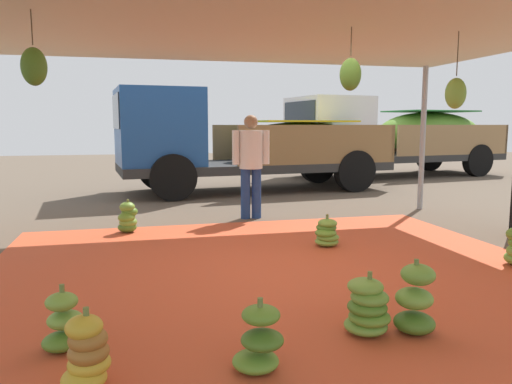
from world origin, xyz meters
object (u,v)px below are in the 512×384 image
Objects in this scene: banana_bunch_0 at (87,354)px; banana_bunch_6 at (367,309)px; banana_bunch_8 at (63,323)px; cargo_truck_main at (243,142)px; banana_bunch_1 at (128,218)px; banana_bunch_2 at (415,302)px; cargo_truck_far at (392,136)px; banana_bunch_7 at (259,342)px; banana_bunch_3 at (327,233)px; worker_0 at (251,159)px.

banana_bunch_6 is (2.01, 0.33, -0.01)m from banana_bunch_0.
banana_bunch_8 is 8.77m from cargo_truck_main.
banana_bunch_2 reaches higher than banana_bunch_1.
banana_bunch_2 is 0.08× the size of cargo_truck_far.
banana_bunch_8 is (-0.22, 0.60, -0.02)m from banana_bunch_0.
cargo_truck_far is (5.76, 10.89, 1.00)m from banana_bunch_2.
cargo_truck_main is 5.80m from cargo_truck_far.
cargo_truck_main is (3.07, 8.15, 0.98)m from banana_bunch_8.
banana_bunch_2 is 2.61m from banana_bunch_8.
banana_bunch_7 is 1.04× the size of banana_bunch_8.
banana_bunch_3 is 0.89× the size of banana_bunch_8.
banana_bunch_3 is 2.43m from worker_0.
banana_bunch_7 is 0.07× the size of cargo_truck_far.
banana_bunch_8 reaches higher than banana_bunch_3.
banana_bunch_8 is at bearing -110.62° from cargo_truck_main.
banana_bunch_0 is 0.87× the size of banana_bunch_2.
banana_bunch_2 is 1.39× the size of banana_bunch_3.
banana_bunch_2 is at bearing -117.88° from cargo_truck_far.
cargo_truck_main is at bearing 78.52° from banana_bunch_7.
banana_bunch_0 reaches higher than banana_bunch_1.
banana_bunch_6 is at bearing -66.55° from banana_bunch_1.
banana_bunch_3 is at bearing 82.20° from banana_bunch_2.
banana_bunch_3 is at bearing -90.99° from cargo_truck_main.
cargo_truck_far is (5.38, 8.13, 1.08)m from banana_bunch_3.
banana_bunch_2 is 1.23× the size of banana_bunch_8.
worker_0 is at bearing 66.87° from banana_bunch_0.
banana_bunch_6 is 0.07× the size of cargo_truck_main.
banana_bunch_6 is at bearing -92.68° from worker_0.
cargo_truck_main is (0.48, 8.49, 0.92)m from banana_bunch_2.
banana_bunch_7 is 13.28m from cargo_truck_far.
banana_bunch_0 is at bearing -132.28° from banana_bunch_3.
cargo_truck_far is at bearing 51.64° from banana_bunch_8.
banana_bunch_7 is 1.43m from banana_bunch_8.
banana_bunch_7 is (1.07, -0.04, -0.02)m from banana_bunch_0.
banana_bunch_0 reaches higher than banana_bunch_7.
banana_bunch_8 is 0.07× the size of cargo_truck_main.
banana_bunch_8 is (-2.59, 0.34, -0.06)m from banana_bunch_2.
banana_bunch_7 is (-1.69, -3.07, 0.03)m from banana_bunch_3.
worker_0 is (0.23, 4.92, 0.82)m from banana_bunch_6.
banana_bunch_0 is 1.07m from banana_bunch_7.
banana_bunch_3 is 0.85× the size of banana_bunch_7.
cargo_truck_main is at bearing 80.09° from worker_0.
cargo_truck_main reaches higher than banana_bunch_0.
banana_bunch_1 is at bearing -160.85° from worker_0.
banana_bunch_8 is 13.50m from cargo_truck_far.
banana_bunch_0 is 2.04m from banana_bunch_6.
worker_0 reaches higher than banana_bunch_0.
banana_bunch_1 is at bearing 149.73° from banana_bunch_3.
cargo_truck_main is at bearing 84.28° from banana_bunch_6.
banana_bunch_3 is 0.24× the size of worker_0.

